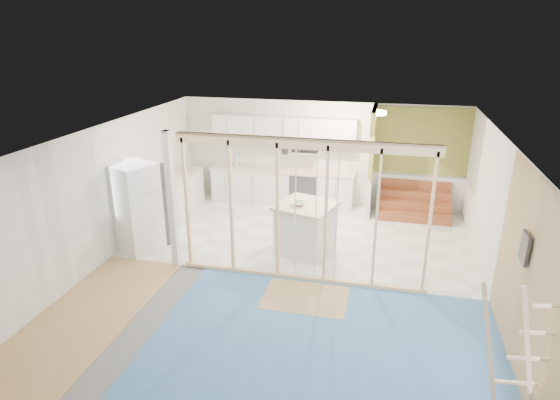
# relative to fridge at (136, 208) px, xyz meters

# --- Properties ---
(room) EXTENTS (7.01, 8.01, 2.61)m
(room) POSITION_rel_fridge_xyz_m (3.12, -0.45, 0.39)
(room) COLOR slate
(room) RESTS_ON ground
(floor_overlays) EXTENTS (7.00, 8.00, 0.03)m
(floor_overlays) POSITION_rel_fridge_xyz_m (3.19, -0.39, -0.89)
(floor_overlays) COLOR white
(floor_overlays) RESTS_ON room
(stud_frame) EXTENTS (4.66, 0.14, 2.60)m
(stud_frame) POSITION_rel_fridge_xyz_m (2.90, -0.45, 0.67)
(stud_frame) COLOR beige
(stud_frame) RESTS_ON room
(base_cabinets) EXTENTS (4.45, 2.24, 0.93)m
(base_cabinets) POSITION_rel_fridge_xyz_m (1.51, 2.91, -0.44)
(base_cabinets) COLOR white
(base_cabinets) RESTS_ON room
(upper_cabinets) EXTENTS (3.60, 0.41, 0.85)m
(upper_cabinets) POSITION_rel_fridge_xyz_m (2.28, 3.37, 0.91)
(upper_cabinets) COLOR white
(upper_cabinets) RESTS_ON room
(green_partition) EXTENTS (2.25, 1.51, 2.60)m
(green_partition) POSITION_rel_fridge_xyz_m (5.16, 3.21, 0.04)
(green_partition) COLOR olive
(green_partition) RESTS_ON room
(pot_rack) EXTENTS (0.52, 0.52, 0.72)m
(pot_rack) POSITION_rel_fridge_xyz_m (2.81, 1.44, 1.09)
(pot_rack) COLOR black
(pot_rack) RESTS_ON room
(sheathing_panel) EXTENTS (0.02, 4.00, 2.60)m
(sheathing_panel) POSITION_rel_fridge_xyz_m (6.60, -2.45, 0.39)
(sheathing_panel) COLOR tan
(sheathing_panel) RESTS_ON room
(electrical_panel) EXTENTS (0.04, 0.30, 0.40)m
(electrical_panel) POSITION_rel_fridge_xyz_m (6.55, -1.85, 0.74)
(electrical_panel) COLOR #39383E
(electrical_panel) RESTS_ON room
(ceiling_light) EXTENTS (0.32, 0.32, 0.08)m
(ceiling_light) POSITION_rel_fridge_xyz_m (4.52, 2.55, 1.63)
(ceiling_light) COLOR #FFEABF
(ceiling_light) RESTS_ON room
(fridge) EXTENTS (1.05, 1.01, 1.81)m
(fridge) POSITION_rel_fridge_xyz_m (0.00, 0.00, 0.00)
(fridge) COLOR white
(fridge) RESTS_ON room
(island) EXTENTS (1.32, 1.32, 1.03)m
(island) POSITION_rel_fridge_xyz_m (3.31, 0.65, -0.39)
(island) COLOR silver
(island) RESTS_ON room
(bowl) EXTENTS (0.29, 0.29, 0.07)m
(bowl) POSITION_rel_fridge_xyz_m (3.16, 0.56, 0.16)
(bowl) COLOR silver
(bowl) RESTS_ON island
(soap_bottle_a) EXTENTS (0.15, 0.15, 0.33)m
(soap_bottle_a) POSITION_rel_fridge_xyz_m (1.01, 3.23, 0.19)
(soap_bottle_a) COLOR #A3A7B6
(soap_bottle_a) RESTS_ON base_cabinets
(soap_bottle_b) EXTENTS (0.10, 0.10, 0.21)m
(soap_bottle_b) POSITION_rel_fridge_xyz_m (3.82, 3.33, 0.13)
(soap_bottle_b) COLOR white
(soap_bottle_b) RESTS_ON base_cabinets
(ladder) EXTENTS (0.95, 0.09, 1.76)m
(ladder) POSITION_rel_fridge_xyz_m (6.28, -3.11, -0.00)
(ladder) COLOR #E3B88B
(ladder) RESTS_ON room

